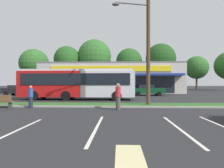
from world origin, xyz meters
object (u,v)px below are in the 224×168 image
Objects in this scene: city_bus at (78,83)px; car_4 at (147,90)px; pedestrian_near_bench at (118,97)px; pedestrian_by_pole at (31,97)px; bus_stop_bench at (1,101)px; utility_pole at (147,31)px; car_5 at (18,90)px; car_0 at (85,90)px.

city_bus reaches higher than car_4.
pedestrian_by_pole is at bearing -99.34° from pedestrian_near_bench.
bus_stop_bench is 2.05m from pedestrian_by_pole.
utility_pole is 21.26m from car_5.
pedestrian_near_bench is at bearing 176.52° from bus_stop_bench.
utility_pole is 9.39m from city_bus.
bus_stop_bench is at bearing -170.93° from utility_pole.
car_0 is at bearing -105.14° from bus_stop_bench.
car_0 is at bearing -2.56° from car_5.
city_bus reaches higher than bus_stop_bench.
car_4 is 1.08× the size of car_5.
car_0 is 14.46m from pedestrian_near_bench.
pedestrian_by_pole reaches higher than car_4.
pedestrian_near_bench is (-4.08, -14.33, 0.09)m from car_4.
city_bus is 8.07m from bus_stop_bench.
pedestrian_near_bench is at bearing -135.19° from utility_pole.
car_4 is 2.64× the size of pedestrian_near_bench.
utility_pole is 11.89m from bus_stop_bench.
city_bus is at bearing -141.13° from car_4.
car_4 reaches higher than bus_stop_bench.
city_bus reaches higher than pedestrian_near_bench.
utility_pole is 13.27m from car_4.
car_5 is at bearing 147.58° from city_bus.
car_4 is (1.88, 12.15, -5.00)m from utility_pole.
utility_pole is 9.96m from pedestrian_by_pole.
car_0 is 1.10× the size of car_5.
city_bus is at bearing -161.60° from pedestrian_by_pole.
bus_stop_bench is (-3.88, -6.97, -1.26)m from city_bus.
car_0 is at bearing -175.63° from car_4.
utility_pole is at bearing -58.77° from car_0.
bus_stop_bench is at bearing -48.38° from pedestrian_by_pole.
utility_pole is at bearing -170.93° from bus_stop_bench.
utility_pole is 2.52× the size of car_5.
city_bus reaches higher than car_5.
car_5 is (-18.76, -0.23, -0.01)m from car_4.
car_4 is at bearing -131.88° from bus_stop_bench.
utility_pole is 0.89× the size of city_bus.
car_5 is at bearing 144.77° from utility_pole.
pedestrian_by_pole is (2.01, 0.27, 0.30)m from bus_stop_bench.
car_4 is at bearing 176.57° from pedestrian_by_pole.
pedestrian_near_bench is at bearing -43.86° from car_5.
utility_pole reaches higher than pedestrian_by_pole.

